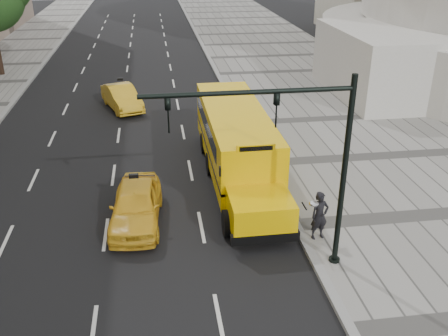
{
  "coord_description": "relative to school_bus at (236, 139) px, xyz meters",
  "views": [
    {
      "loc": [
        1.07,
        -20.87,
        9.88
      ],
      "look_at": [
        3.5,
        -4.0,
        1.9
      ],
      "focal_mm": 40.0,
      "sensor_mm": 36.0,
      "label": 1
    }
  ],
  "objects": [
    {
      "name": "ground",
      "position": [
        -4.5,
        0.81,
        -1.76
      ],
      "size": [
        140.0,
        140.0,
        0.0
      ],
      "primitive_type": "plane",
      "color": "black",
      "rests_on": "ground"
    },
    {
      "name": "sidewalk_museum",
      "position": [
        7.5,
        0.81,
        -1.69
      ],
      "size": [
        12.0,
        140.0,
        0.15
      ],
      "primitive_type": "cube",
      "color": "gray",
      "rests_on": "ground"
    },
    {
      "name": "curb_museum",
      "position": [
        1.5,
        0.81,
        -1.69
      ],
      "size": [
        0.3,
        140.0,
        0.15
      ],
      "primitive_type": "cube",
      "color": "gray",
      "rests_on": "ground"
    },
    {
      "name": "school_bus",
      "position": [
        0.0,
        0.0,
        0.0
      ],
      "size": [
        2.96,
        11.56,
        3.19
      ],
      "color": "#FFC400",
      "rests_on": "ground"
    },
    {
      "name": "taxi_near",
      "position": [
        -4.36,
        -3.52,
        -1.01
      ],
      "size": [
        2.11,
        4.57,
        1.52
      ],
      "primitive_type": "imported",
      "rotation": [
        0.0,
        0.0,
        -0.07
      ],
      "color": "gold",
      "rests_on": "ground"
    },
    {
      "name": "taxi_far",
      "position": [
        -5.45,
        10.42,
        -1.03
      ],
      "size": [
        2.89,
        4.7,
        1.46
      ],
      "primitive_type": "imported",
      "rotation": [
        0.0,
        0.0,
        0.33
      ],
      "color": "gold",
      "rests_on": "ground"
    },
    {
      "name": "pedestrian",
      "position": [
        1.99,
        -5.72,
        -0.72
      ],
      "size": [
        0.72,
        0.54,
        1.78
      ],
      "primitive_type": "imported",
      "rotation": [
        0.0,
        0.0,
        0.18
      ],
      "color": "black",
      "rests_on": "sidewalk_museum"
    },
    {
      "name": "traffic_signal",
      "position": [
        0.69,
        -7.14,
        2.33
      ],
      "size": [
        6.18,
        0.36,
        6.4
      ],
      "color": "black",
      "rests_on": "ground"
    }
  ]
}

